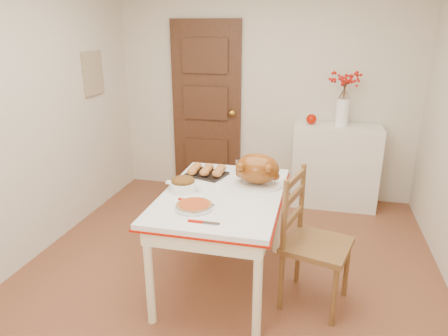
% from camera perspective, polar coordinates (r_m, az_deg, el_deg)
% --- Properties ---
extents(floor, '(3.50, 4.00, 0.00)m').
position_cam_1_polar(floor, '(3.43, 0.11, -15.57)').
color(floor, brown).
rests_on(floor, ground).
extents(wall_back, '(3.50, 0.00, 2.50)m').
position_cam_1_polar(wall_back, '(4.84, 5.72, 10.66)').
color(wall_back, beige).
rests_on(wall_back, ground).
extents(wall_front, '(3.50, 0.00, 2.50)m').
position_cam_1_polar(wall_front, '(1.22, -23.48, -18.07)').
color(wall_front, beige).
rests_on(wall_front, ground).
extents(wall_left, '(0.00, 4.00, 2.50)m').
position_cam_1_polar(wall_left, '(3.72, -27.28, 6.07)').
color(wall_left, beige).
rests_on(wall_left, ground).
extents(door_back, '(0.85, 0.06, 2.06)m').
position_cam_1_polar(door_back, '(4.99, -2.47, 8.43)').
color(door_back, '#331E11').
rests_on(door_back, ground).
extents(photo_board, '(0.03, 0.35, 0.45)m').
position_cam_1_polar(photo_board, '(4.63, -17.96, 12.59)').
color(photo_board, tan).
rests_on(photo_board, ground).
extents(sideboard, '(0.94, 0.42, 0.94)m').
position_cam_1_polar(sideboard, '(4.77, 15.36, 0.27)').
color(sideboard, silver).
rests_on(sideboard, floor).
extents(kitchen_table, '(0.90, 1.31, 0.78)m').
position_cam_1_polar(kitchen_table, '(3.22, -0.21, -9.96)').
color(kitchen_table, white).
rests_on(kitchen_table, floor).
extents(chair_oak, '(0.54, 0.54, 1.01)m').
position_cam_1_polar(chair_oak, '(3.02, 13.01, -10.15)').
color(chair_oak, brown).
rests_on(chair_oak, floor).
extents(berry_vase, '(0.32, 0.32, 0.61)m').
position_cam_1_polar(berry_vase, '(4.59, 16.51, 9.45)').
color(berry_vase, white).
rests_on(berry_vase, sideboard).
extents(apple, '(0.11, 0.11, 0.11)m').
position_cam_1_polar(apple, '(4.63, 12.21, 6.74)').
color(apple, '#A60F00').
rests_on(apple, sideboard).
extents(turkey_platter, '(0.41, 0.33, 0.26)m').
position_cam_1_polar(turkey_platter, '(3.15, 4.71, -0.31)').
color(turkey_platter, '#87400F').
rests_on(turkey_platter, kitchen_table).
extents(pumpkin_pie, '(0.27, 0.27, 0.05)m').
position_cam_1_polar(pumpkin_pie, '(2.78, -4.23, -5.27)').
color(pumpkin_pie, '#AC4118').
rests_on(pumpkin_pie, kitchen_table).
extents(stuffing_dish, '(0.31, 0.26, 0.10)m').
position_cam_1_polar(stuffing_dish, '(3.09, -5.78, -2.22)').
color(stuffing_dish, '#5B350E').
rests_on(stuffing_dish, kitchen_table).
extents(rolls_tray, '(0.36, 0.32, 0.08)m').
position_cam_1_polar(rolls_tray, '(3.39, -2.44, -0.38)').
color(rolls_tray, '#A76C3A').
rests_on(rolls_tray, kitchen_table).
extents(pie_server, '(0.21, 0.06, 0.01)m').
position_cam_1_polar(pie_server, '(2.59, -2.88, -7.65)').
color(pie_server, silver).
rests_on(pie_server, kitchen_table).
extents(carving_knife, '(0.29, 0.13, 0.01)m').
position_cam_1_polar(carving_knife, '(2.88, -4.01, -4.82)').
color(carving_knife, silver).
rests_on(carving_knife, kitchen_table).
extents(drinking_glass, '(0.08, 0.08, 0.11)m').
position_cam_1_polar(drinking_glass, '(3.47, 2.21, 0.38)').
color(drinking_glass, white).
rests_on(drinking_glass, kitchen_table).
extents(shaker_pair, '(0.10, 0.06, 0.10)m').
position_cam_1_polar(shaker_pair, '(3.42, 6.22, -0.14)').
color(shaker_pair, white).
rests_on(shaker_pair, kitchen_table).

